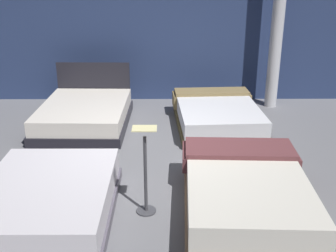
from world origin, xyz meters
TOP-DOWN VIEW (x-y plane):
  - ground_plane at (0.00, 0.00)m, footprint 18.00×18.00m
  - showroom_back_wall at (0.00, 3.29)m, footprint 18.00×0.06m
  - bed_0 at (-1.15, -1.38)m, footprint 1.54×2.02m
  - bed_1 at (1.20, -1.26)m, footprint 1.57×2.20m
  - bed_2 at (-1.26, 1.64)m, footprint 1.62×2.12m
  - bed_3 at (1.19, 1.58)m, footprint 1.61×2.10m
  - price_sign at (0.00, -1.28)m, footprint 0.28×0.24m
  - support_pillar at (2.46, 2.78)m, footprint 0.25×0.25m

SIDE VIEW (x-z plane):
  - ground_plane at x=0.00m, z-range -0.02..0.00m
  - bed_3 at x=1.19m, z-range -0.02..0.46m
  - bed_0 at x=-1.15m, z-range 0.00..0.44m
  - bed_2 at x=-1.26m, z-range -0.26..0.71m
  - bed_1 at x=1.20m, z-range -0.02..0.52m
  - price_sign at x=0.00m, z-range -0.12..0.97m
  - showroom_back_wall at x=0.00m, z-range 0.00..3.50m
  - support_pillar at x=2.46m, z-range 0.00..3.50m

